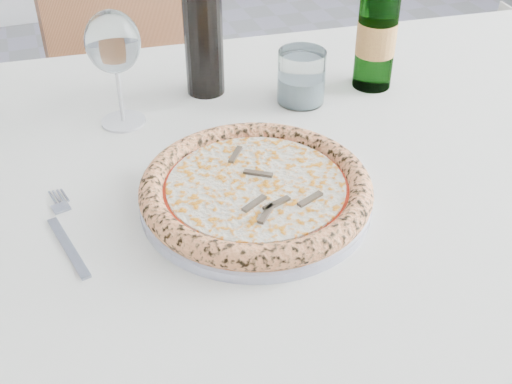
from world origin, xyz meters
The scene contains 9 objects.
dining_table centered at (-0.18, 0.28, 0.67)m, with size 1.62×1.05×0.76m.
chair_far centered at (-0.18, 1.03, 0.53)m, with size 0.49×0.49×0.93m.
plate centered at (-0.18, 0.18, 0.76)m, with size 0.31×0.31×0.02m.
pizza centered at (-0.18, 0.18, 0.78)m, with size 0.31×0.31×0.03m.
fork centered at (-0.43, 0.20, 0.76)m, with size 0.04×0.18×0.00m.
wine_glass centered at (-0.31, 0.46, 0.89)m, with size 0.08×0.08×0.19m.
tumbler centered at (-0.01, 0.43, 0.79)m, with size 0.08×0.08×0.09m.
beer_bottle centered at (0.13, 0.44, 0.86)m, with size 0.07×0.07×0.26m.
wine_bottle centered at (-0.15, 0.52, 0.87)m, with size 0.07×0.07×0.27m.
Camera 1 is at (-0.41, -0.47, 1.28)m, focal length 45.00 mm.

